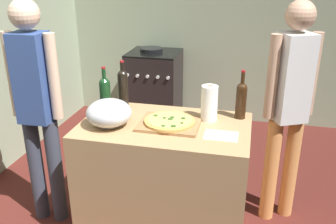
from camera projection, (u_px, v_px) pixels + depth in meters
ground_plane at (171, 177)px, 3.56m from camera, size 3.85×3.69×0.02m
kitchen_wall_rear at (200, 15)px, 4.51m from camera, size 3.85×0.10×2.60m
counter at (165, 181)px, 2.66m from camera, size 1.14×0.69×0.89m
cutting_board at (169, 124)px, 2.48m from camera, size 0.40×0.32×0.02m
pizza at (169, 121)px, 2.47m from camera, size 0.34×0.34×0.03m
mixing_bowl at (109, 113)px, 2.44m from camera, size 0.30×0.30×0.18m
paper_towel_roll at (209, 103)px, 2.52m from camera, size 0.11×0.11×0.25m
wine_bottle_amber at (123, 87)px, 2.73m from camera, size 0.07×0.07×0.36m
wine_bottle_clear at (241, 99)px, 2.55m from camera, size 0.07×0.07×0.34m
wine_bottle_green at (105, 93)px, 2.67m from camera, size 0.08×0.08×0.33m
recipe_sheet at (221, 136)px, 2.33m from camera, size 0.21×0.15×0.00m
stove at (155, 88)px, 4.57m from camera, size 0.60×0.60×0.96m
person_in_stripes at (37, 102)px, 2.63m from camera, size 0.39×0.21×1.69m
person_in_red at (289, 102)px, 2.66m from camera, size 0.35×0.28×1.68m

